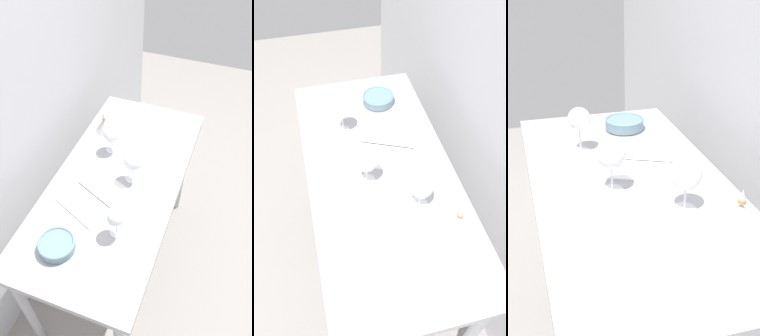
{
  "view_description": "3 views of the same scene",
  "coord_description": "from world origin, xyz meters",
  "views": [
    {
      "loc": [
        -1.11,
        -0.47,
        2.27
      ],
      "look_at": [
        0.03,
        -0.04,
        0.98
      ],
      "focal_mm": 36.54,
      "sensor_mm": 36.0,
      "label": 1
    },
    {
      "loc": [
        0.96,
        -0.25,
        2.09
      ],
      "look_at": [
        0.05,
        -0.02,
        0.99
      ],
      "focal_mm": 36.78,
      "sensor_mm": 36.0,
      "label": 2
    },
    {
      "loc": [
        1.31,
        -0.36,
        1.63
      ],
      "look_at": [
        -0.04,
        0.02,
        0.93
      ],
      "focal_mm": 48.68,
      "sensor_mm": 36.0,
      "label": 3
    }
  ],
  "objects": [
    {
      "name": "ground_plane",
      "position": [
        0.0,
        0.0,
        0.0
      ],
      "size": [
        6.0,
        6.0,
        0.0
      ],
      "primitive_type": "plane",
      "color": "gray"
    },
    {
      "name": "back_wall",
      "position": [
        0.0,
        0.49,
        1.3
      ],
      "size": [
        3.8,
        0.04,
        2.6
      ],
      "primitive_type": "cube",
      "color": "#B9B9BF",
      "rests_on": "ground_plane"
    },
    {
      "name": "steel_counter",
      "position": [
        0.0,
        -0.01,
        0.79
      ],
      "size": [
        1.4,
        0.65,
        0.9
      ],
      "color": "#A4A4A9",
      "rests_on": "ground_plane"
    },
    {
      "name": "wine_glass_far_right",
      "position": [
        0.21,
        0.11,
        1.01
      ],
      "size": [
        0.09,
        0.09,
        0.17
      ],
      "color": "white",
      "rests_on": "steel_counter"
    },
    {
      "name": "wine_glass_near_center",
      "position": [
        0.04,
        -0.08,
        1.03
      ],
      "size": [
        0.1,
        0.1,
        0.18
      ],
      "color": "white",
      "rests_on": "steel_counter"
    },
    {
      "name": "wine_glass_near_left",
      "position": [
        -0.3,
        -0.12,
        1.03
      ],
      "size": [
        0.09,
        0.09,
        0.17
      ],
      "color": "white",
      "rests_on": "steel_counter"
    },
    {
      "name": "open_notebook",
      "position": [
        -0.14,
        0.06,
        0.9
      ],
      "size": [
        0.38,
        0.36,
        0.01
      ],
      "rotation": [
        0.0,
        0.0,
        -0.42
      ],
      "color": "white",
      "rests_on": "steel_counter"
    },
    {
      "name": "tasting_sheet_upper",
      "position": [
        0.45,
        0.02,
        0.9
      ],
      "size": [
        0.27,
        0.29,
        0.0
      ],
      "primitive_type": "cube",
      "rotation": [
        0.0,
        0.0,
        0.43
      ],
      "color": "white",
      "rests_on": "steel_counter"
    },
    {
      "name": "tasting_bowl",
      "position": [
        -0.47,
        0.1,
        0.93
      ],
      "size": [
        0.17,
        0.17,
        0.05
      ],
      "color": "#DBCC66",
      "rests_on": "steel_counter"
    },
    {
      "name": "decanter_funnel",
      "position": [
        0.36,
        0.22,
        0.94
      ],
      "size": [
        0.12,
        0.12,
        0.13
      ],
      "color": "silver",
      "rests_on": "steel_counter"
    }
  ]
}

